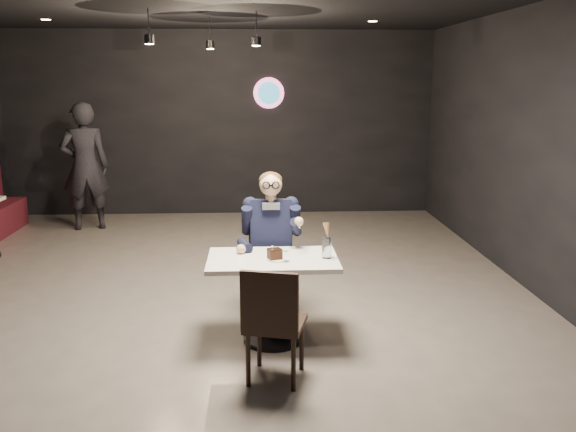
{
  "coord_description": "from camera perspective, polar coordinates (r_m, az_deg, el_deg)",
  "views": [
    {
      "loc": [
        0.58,
        -5.66,
        2.23
      ],
      "look_at": [
        0.87,
        -0.11,
        0.98
      ],
      "focal_mm": 38.0,
      "sensor_mm": 36.0,
      "label": 1
    }
  ],
  "objects": [
    {
      "name": "chair_far",
      "position": [
        5.78,
        -1.58,
        -5.12
      ],
      "size": [
        0.42,
        0.46,
        0.92
      ],
      "primitive_type": "cube",
      "color": "black",
      "rests_on": "floor"
    },
    {
      "name": "mint_leaf",
      "position": [
        5.03,
        -0.23,
        -3.31
      ],
      "size": [
        0.06,
        0.04,
        0.01
      ],
      "primitive_type": "ellipsoid",
      "color": "#2A8036",
      "rests_on": "cake_slice"
    },
    {
      "name": "wall_sign",
      "position": [
        10.13,
        -1.81,
        11.43
      ],
      "size": [
        0.5,
        0.06,
        0.5
      ],
      "primitive_type": null,
      "color": "pink",
      "rests_on": "floor"
    },
    {
      "name": "cake_slice",
      "position": [
        5.09,
        -1.25,
        -3.58
      ],
      "size": [
        0.13,
        0.12,
        0.08
      ],
      "primitive_type": "cube",
      "rotation": [
        0.0,
        0.0,
        0.35
      ],
      "color": "black",
      "rests_on": "dessert_plate"
    },
    {
      "name": "wafer_cone",
      "position": [
        5.09,
        3.69,
        -1.35
      ],
      "size": [
        0.08,
        0.08,
        0.13
      ],
      "primitive_type": "cone",
      "rotation": [
        0.0,
        0.0,
        0.26
      ],
      "color": "tan",
      "rests_on": "sundae_glass"
    },
    {
      "name": "passerby",
      "position": [
        9.59,
        -18.45,
        4.42
      ],
      "size": [
        0.79,
        0.62,
        1.9
      ],
      "primitive_type": "imported",
      "rotation": [
        0.0,
        0.0,
        3.4
      ],
      "color": "black",
      "rests_on": "floor"
    },
    {
      "name": "pendant_lights",
      "position": [
        7.71,
        -7.68,
        17.46
      ],
      "size": [
        1.4,
        1.2,
        0.36
      ],
      "primitive_type": "cube",
      "color": "black",
      "rests_on": "floor"
    },
    {
      "name": "sundae_glass",
      "position": [
        5.15,
        3.64,
        -3.01
      ],
      "size": [
        0.08,
        0.08,
        0.17
      ],
      "primitive_type": "cylinder",
      "color": "silver",
      "rests_on": "main_table"
    },
    {
      "name": "main_table",
      "position": [
        5.29,
        -1.42,
        -7.82
      ],
      "size": [
        1.1,
        0.7,
        0.75
      ],
      "primitive_type": "cube",
      "color": "white",
      "rests_on": "floor"
    },
    {
      "name": "chair_near",
      "position": [
        4.62,
        -1.18,
        -9.82
      ],
      "size": [
        0.52,
        0.55,
        0.92
      ],
      "primitive_type": "cube",
      "rotation": [
        0.0,
        0.0,
        -0.25
      ],
      "color": "black",
      "rests_on": "floor"
    },
    {
      "name": "floor",
      "position": [
        6.11,
        -8.35,
        -8.83
      ],
      "size": [
        9.0,
        9.0,
        0.0
      ],
      "primitive_type": "plane",
      "color": "slate",
      "rests_on": "ground"
    },
    {
      "name": "dessert_plate",
      "position": [
        5.11,
        -0.92,
        -4.05
      ],
      "size": [
        0.2,
        0.2,
        0.01
      ],
      "primitive_type": "cylinder",
      "color": "white",
      "rests_on": "main_table"
    },
    {
      "name": "seated_man",
      "position": [
        5.71,
        -1.6,
        -2.63
      ],
      "size": [
        0.6,
        0.8,
        1.44
      ],
      "primitive_type": "cube",
      "color": "black",
      "rests_on": "floor"
    }
  ]
}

